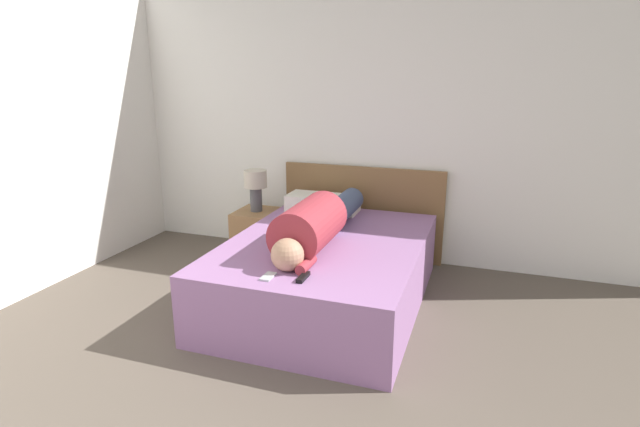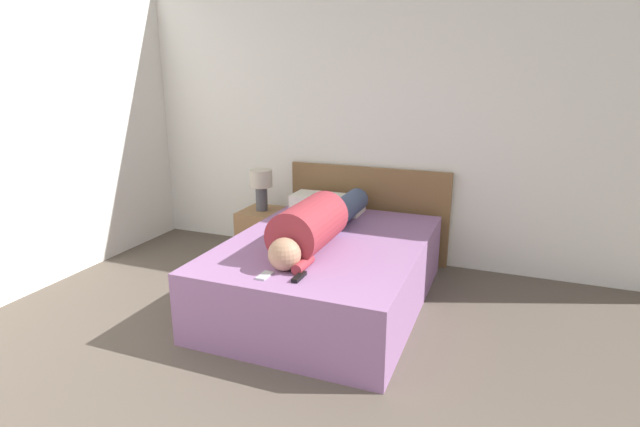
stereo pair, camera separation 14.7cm
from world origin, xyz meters
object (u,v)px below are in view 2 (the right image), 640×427
(table_lamp, at_px, (261,184))
(cell_phone, at_px, (265,276))
(nightstand, at_px, (263,233))
(pillow_near_headboard, at_px, (327,203))
(bed, at_px, (327,272))
(person_lying, at_px, (317,223))
(tv_remote, at_px, (299,277))

(table_lamp, height_order, cell_phone, table_lamp)
(nightstand, relative_size, table_lamp, 1.18)
(pillow_near_headboard, bearing_deg, cell_phone, -83.71)
(bed, relative_size, person_lying, 1.17)
(bed, xyz_separation_m, person_lying, (-0.05, -0.07, 0.40))
(pillow_near_headboard, xyz_separation_m, tv_remote, (0.38, -1.49, -0.06))
(cell_phone, bearing_deg, person_lying, 84.17)
(table_lamp, xyz_separation_m, cell_phone, (0.81, -1.49, -0.20))
(nightstand, relative_size, pillow_near_headboard, 0.72)
(bed, height_order, nightstand, bed)
(nightstand, distance_m, table_lamp, 0.48)
(tv_remote, bearing_deg, nightstand, 125.34)
(bed, relative_size, pillow_near_headboard, 3.01)
(person_lying, bearing_deg, pillow_near_headboard, 105.95)
(bed, relative_size, nightstand, 4.19)
(table_lamp, xyz_separation_m, person_lying, (0.88, -0.79, -0.06))
(bed, distance_m, nightstand, 1.17)
(person_lying, height_order, cell_phone, person_lying)
(cell_phone, bearing_deg, bed, 81.14)
(nightstand, height_order, table_lamp, table_lamp)
(person_lying, distance_m, cell_phone, 0.72)
(cell_phone, bearing_deg, pillow_near_headboard, 96.29)
(tv_remote, bearing_deg, cell_phone, -167.34)
(nightstand, relative_size, cell_phone, 3.52)
(person_lying, xyz_separation_m, cell_phone, (-0.07, -0.70, -0.15))
(pillow_near_headboard, distance_m, cell_phone, 1.55)
(bed, distance_m, table_lamp, 1.26)
(person_lying, bearing_deg, tv_remote, -77.80)
(bed, relative_size, cell_phone, 14.74)
(pillow_near_headboard, bearing_deg, person_lying, -74.05)
(nightstand, distance_m, cell_phone, 1.71)
(table_lamp, height_order, person_lying, person_lying)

